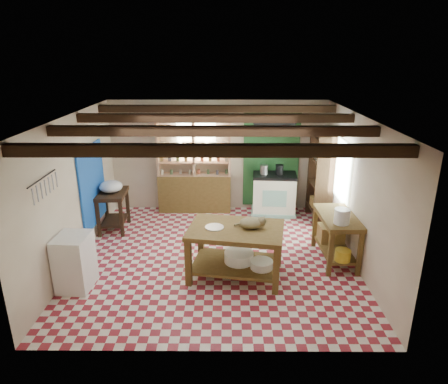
{
  "coord_description": "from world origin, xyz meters",
  "views": [
    {
      "loc": [
        0.2,
        -6.63,
        3.6
      ],
      "look_at": [
        0.16,
        0.3,
        1.17
      ],
      "focal_mm": 32.0,
      "sensor_mm": 36.0,
      "label": 1
    }
  ],
  "objects_px": {
    "right_counter": "(336,238)",
    "cat": "(252,223)",
    "prep_table": "(113,211)",
    "white_cabinet": "(75,262)",
    "work_table": "(236,252)",
    "stove": "(274,194)"
  },
  "relations": [
    {
      "from": "white_cabinet",
      "to": "cat",
      "type": "distance_m",
      "value": 2.91
    },
    {
      "from": "right_counter",
      "to": "cat",
      "type": "bearing_deg",
      "value": -162.64
    },
    {
      "from": "prep_table",
      "to": "cat",
      "type": "bearing_deg",
      "value": -36.5
    },
    {
      "from": "white_cabinet",
      "to": "right_counter",
      "type": "xyz_separation_m",
      "value": [
        4.4,
        0.92,
        -0.01
      ]
    },
    {
      "from": "stove",
      "to": "white_cabinet",
      "type": "distance_m",
      "value": 4.74
    },
    {
      "from": "stove",
      "to": "right_counter",
      "type": "xyz_separation_m",
      "value": [
        0.87,
        -2.25,
        -0.04
      ]
    },
    {
      "from": "work_table",
      "to": "white_cabinet",
      "type": "bearing_deg",
      "value": -162.0
    },
    {
      "from": "stove",
      "to": "right_counter",
      "type": "height_order",
      "value": "stove"
    },
    {
      "from": "stove",
      "to": "white_cabinet",
      "type": "relative_size",
      "value": 1.1
    },
    {
      "from": "prep_table",
      "to": "right_counter",
      "type": "distance_m",
      "value": 4.57
    },
    {
      "from": "prep_table",
      "to": "right_counter",
      "type": "height_order",
      "value": "right_counter"
    },
    {
      "from": "prep_table",
      "to": "cat",
      "type": "relative_size",
      "value": 2.15
    },
    {
      "from": "cat",
      "to": "stove",
      "type": "bearing_deg",
      "value": 75.59
    },
    {
      "from": "stove",
      "to": "white_cabinet",
      "type": "height_order",
      "value": "stove"
    },
    {
      "from": "work_table",
      "to": "stove",
      "type": "distance_m",
      "value": 2.95
    },
    {
      "from": "work_table",
      "to": "stove",
      "type": "relative_size",
      "value": 1.57
    },
    {
      "from": "work_table",
      "to": "stove",
      "type": "height_order",
      "value": "stove"
    },
    {
      "from": "stove",
      "to": "right_counter",
      "type": "relative_size",
      "value": 0.8
    },
    {
      "from": "work_table",
      "to": "white_cabinet",
      "type": "height_order",
      "value": "white_cabinet"
    },
    {
      "from": "right_counter",
      "to": "cat",
      "type": "height_order",
      "value": "cat"
    },
    {
      "from": "right_counter",
      "to": "cat",
      "type": "xyz_separation_m",
      "value": [
        -1.57,
        -0.54,
        0.53
      ]
    },
    {
      "from": "cat",
      "to": "white_cabinet",
      "type": "bearing_deg",
      "value": -172.6
    }
  ]
}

